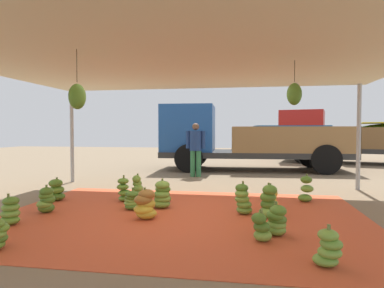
{
  "coord_description": "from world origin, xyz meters",
  "views": [
    {
      "loc": [
        1.13,
        -5.51,
        1.45
      ],
      "look_at": [
        0.03,
        1.03,
        1.19
      ],
      "focal_mm": 31.47,
      "sensor_mm": 36.0,
      "label": 1
    }
  ],
  "objects_px": {
    "banana_bunch_1": "(145,205)",
    "banana_bunch_3": "(46,201)",
    "banana_bunch_0": "(137,187)",
    "banana_bunch_13": "(132,201)",
    "banana_bunch_7": "(271,197)",
    "banana_bunch_6": "(243,200)",
    "banana_bunch_4": "(10,212)",
    "banana_bunch_11": "(261,228)",
    "banana_bunch_12": "(276,221)",
    "banana_bunch_9": "(268,202)",
    "banana_bunch_8": "(328,249)",
    "worker_0": "(196,146)",
    "banana_bunch_2": "(306,190)",
    "cargo_truck_far": "(353,136)",
    "cargo_truck_main": "(244,138)",
    "banana_bunch_14": "(124,191)",
    "banana_bunch_10": "(56,191)",
    "banana_bunch_15": "(162,195)"
  },
  "relations": [
    {
      "from": "banana_bunch_0",
      "to": "banana_bunch_4",
      "type": "distance_m",
      "value": 2.7
    },
    {
      "from": "banana_bunch_4",
      "to": "banana_bunch_10",
      "type": "xyz_separation_m",
      "value": [
        -0.3,
        1.75,
        0.01
      ]
    },
    {
      "from": "banana_bunch_14",
      "to": "cargo_truck_far",
      "type": "relative_size",
      "value": 0.07
    },
    {
      "from": "banana_bunch_14",
      "to": "cargo_truck_main",
      "type": "distance_m",
      "value": 6.63
    },
    {
      "from": "banana_bunch_6",
      "to": "cargo_truck_far",
      "type": "relative_size",
      "value": 0.08
    },
    {
      "from": "banana_bunch_4",
      "to": "banana_bunch_9",
      "type": "distance_m",
      "value": 4.1
    },
    {
      "from": "worker_0",
      "to": "banana_bunch_2",
      "type": "bearing_deg",
      "value": -50.32
    },
    {
      "from": "banana_bunch_11",
      "to": "banana_bunch_13",
      "type": "relative_size",
      "value": 1.02
    },
    {
      "from": "worker_0",
      "to": "banana_bunch_8",
      "type": "bearing_deg",
      "value": -69.77
    },
    {
      "from": "cargo_truck_main",
      "to": "banana_bunch_1",
      "type": "bearing_deg",
      "value": -101.4
    },
    {
      "from": "banana_bunch_13",
      "to": "banana_bunch_14",
      "type": "bearing_deg",
      "value": 122.04
    },
    {
      "from": "banana_bunch_0",
      "to": "banana_bunch_4",
      "type": "bearing_deg",
      "value": -117.09
    },
    {
      "from": "banana_bunch_1",
      "to": "banana_bunch_10",
      "type": "bearing_deg",
      "value": 154.21
    },
    {
      "from": "banana_bunch_13",
      "to": "banana_bunch_3",
      "type": "bearing_deg",
      "value": -160.99
    },
    {
      "from": "banana_bunch_9",
      "to": "banana_bunch_8",
      "type": "bearing_deg",
      "value": -75.5
    },
    {
      "from": "cargo_truck_main",
      "to": "banana_bunch_10",
      "type": "bearing_deg",
      "value": -120.76
    },
    {
      "from": "banana_bunch_6",
      "to": "banana_bunch_11",
      "type": "bearing_deg",
      "value": -79.56
    },
    {
      "from": "banana_bunch_1",
      "to": "banana_bunch_15",
      "type": "height_order",
      "value": "banana_bunch_15"
    },
    {
      "from": "banana_bunch_2",
      "to": "banana_bunch_6",
      "type": "bearing_deg",
      "value": -135.04
    },
    {
      "from": "banana_bunch_3",
      "to": "worker_0",
      "type": "relative_size",
      "value": 0.29
    },
    {
      "from": "banana_bunch_11",
      "to": "banana_bunch_13",
      "type": "xyz_separation_m",
      "value": [
        -2.27,
        1.43,
        -0.02
      ]
    },
    {
      "from": "banana_bunch_2",
      "to": "banana_bunch_3",
      "type": "bearing_deg",
      "value": -159.82
    },
    {
      "from": "banana_bunch_6",
      "to": "banana_bunch_13",
      "type": "relative_size",
      "value": 1.37
    },
    {
      "from": "banana_bunch_4",
      "to": "cargo_truck_far",
      "type": "height_order",
      "value": "cargo_truck_far"
    },
    {
      "from": "banana_bunch_0",
      "to": "banana_bunch_15",
      "type": "xyz_separation_m",
      "value": [
        0.8,
        -0.93,
        0.02
      ]
    },
    {
      "from": "banana_bunch_6",
      "to": "banana_bunch_14",
      "type": "xyz_separation_m",
      "value": [
        -2.42,
        0.66,
        -0.02
      ]
    },
    {
      "from": "banana_bunch_8",
      "to": "banana_bunch_15",
      "type": "bearing_deg",
      "value": 135.96
    },
    {
      "from": "banana_bunch_0",
      "to": "banana_bunch_13",
      "type": "height_order",
      "value": "banana_bunch_0"
    },
    {
      "from": "banana_bunch_9",
      "to": "banana_bunch_13",
      "type": "bearing_deg",
      "value": 176.03
    },
    {
      "from": "banana_bunch_4",
      "to": "banana_bunch_6",
      "type": "relative_size",
      "value": 0.83
    },
    {
      "from": "banana_bunch_2",
      "to": "cargo_truck_far",
      "type": "distance_m",
      "value": 9.67
    },
    {
      "from": "worker_0",
      "to": "banana_bunch_1",
      "type": "bearing_deg",
      "value": -90.19
    },
    {
      "from": "banana_bunch_7",
      "to": "banana_bunch_9",
      "type": "height_order",
      "value": "banana_bunch_9"
    },
    {
      "from": "banana_bunch_3",
      "to": "banana_bunch_14",
      "type": "distance_m",
      "value": 1.52
    },
    {
      "from": "banana_bunch_0",
      "to": "banana_bunch_13",
      "type": "distance_m",
      "value": 1.18
    },
    {
      "from": "banana_bunch_15",
      "to": "worker_0",
      "type": "xyz_separation_m",
      "value": [
        -0.06,
        4.4,
        0.74
      ]
    },
    {
      "from": "banana_bunch_1",
      "to": "banana_bunch_12",
      "type": "relative_size",
      "value": 1.1
    },
    {
      "from": "banana_bunch_8",
      "to": "banana_bunch_14",
      "type": "distance_m",
      "value": 4.36
    },
    {
      "from": "banana_bunch_9",
      "to": "banana_bunch_12",
      "type": "relative_size",
      "value": 1.23
    },
    {
      "from": "banana_bunch_3",
      "to": "banana_bunch_4",
      "type": "xyz_separation_m",
      "value": [
        -0.11,
        -0.77,
        -0.01
      ]
    },
    {
      "from": "banana_bunch_11",
      "to": "banana_bunch_15",
      "type": "height_order",
      "value": "banana_bunch_15"
    },
    {
      "from": "banana_bunch_7",
      "to": "banana_bunch_6",
      "type": "bearing_deg",
      "value": -134.13
    },
    {
      "from": "banana_bunch_10",
      "to": "banana_bunch_13",
      "type": "relative_size",
      "value": 1.15
    },
    {
      "from": "banana_bunch_1",
      "to": "banana_bunch_3",
      "type": "relative_size",
      "value": 1.04
    },
    {
      "from": "banana_bunch_12",
      "to": "banana_bunch_11",
      "type": "bearing_deg",
      "value": -126.56
    },
    {
      "from": "banana_bunch_0",
      "to": "banana_bunch_12",
      "type": "relative_size",
      "value": 1.09
    },
    {
      "from": "banana_bunch_1",
      "to": "banana_bunch_2",
      "type": "height_order",
      "value": "banana_bunch_2"
    },
    {
      "from": "banana_bunch_8",
      "to": "worker_0",
      "type": "distance_m",
      "value": 7.24
    },
    {
      "from": "banana_bunch_9",
      "to": "banana_bunch_14",
      "type": "height_order",
      "value": "banana_bunch_9"
    },
    {
      "from": "banana_bunch_4",
      "to": "banana_bunch_14",
      "type": "bearing_deg",
      "value": 59.59
    }
  ]
}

